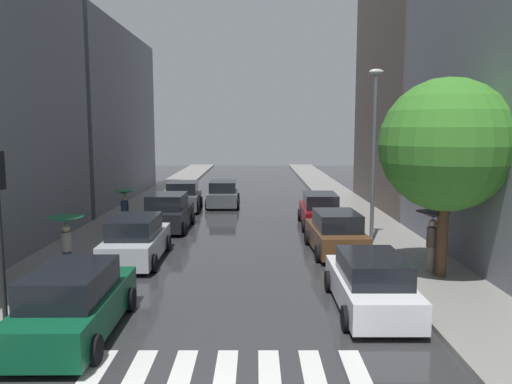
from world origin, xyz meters
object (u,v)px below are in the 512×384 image
(car_midroad, at_px, (224,194))
(lamp_post_right, at_px, (376,144))
(pedestrian_near_tree, at_px, (126,200))
(parked_car_left_third, at_px, (169,213))
(parked_car_left_fourth, at_px, (184,197))
(parked_car_right_third, at_px, (321,211))
(pedestrian_far_side, at_px, (67,230))
(parked_car_right_second, at_px, (337,234))
(parked_car_left_second, at_px, (138,240))
(parked_car_right_nearest, at_px, (372,284))
(pedestrian_foreground, at_px, (434,227))
(street_tree_right, at_px, (448,145))
(parked_car_left_nearest, at_px, (76,303))

(car_midroad, relative_size, lamp_post_right, 0.61)
(pedestrian_near_tree, bearing_deg, parked_car_left_third, 26.10)
(parked_car_left_fourth, xyz_separation_m, car_midroad, (2.34, 1.58, -0.05))
(parked_car_left_fourth, relative_size, parked_car_right_third, 0.92)
(parked_car_right_third, distance_m, pedestrian_far_side, 13.05)
(parked_car_left_third, height_order, parked_car_right_second, parked_car_left_third)
(parked_car_left_third, relative_size, pedestrian_far_side, 2.17)
(parked_car_left_third, bearing_deg, parked_car_left_fourth, 2.31)
(parked_car_left_second, distance_m, parked_car_right_second, 7.81)
(parked_car_right_third, bearing_deg, pedestrian_near_tree, 101.04)
(parked_car_left_third, xyz_separation_m, parked_car_right_nearest, (7.49, -10.99, -0.09))
(pedestrian_near_tree, relative_size, pedestrian_far_side, 0.99)
(parked_car_left_second, xyz_separation_m, lamp_post_right, (9.43, 2.54, 3.50))
(parked_car_left_fourth, bearing_deg, parked_car_right_third, -126.15)
(parked_car_right_third, distance_m, pedestrian_near_tree, 9.66)
(parked_car_right_third, xyz_separation_m, pedestrian_far_side, (-9.52, -8.89, 0.83))
(parked_car_left_fourth, distance_m, pedestrian_foreground, 17.25)
(parked_car_left_second, xyz_separation_m, parked_car_left_third, (0.16, 5.91, 0.03))
(pedestrian_near_tree, bearing_deg, pedestrian_foreground, -27.89)
(street_tree_right, height_order, lamp_post_right, lamp_post_right)
(pedestrian_near_tree, xyz_separation_m, pedestrian_far_side, (-0.03, -7.24, 0.05))
(lamp_post_right, bearing_deg, car_midroad, 122.91)
(parked_car_right_nearest, distance_m, lamp_post_right, 8.60)
(car_midroad, height_order, lamp_post_right, lamp_post_right)
(parked_car_left_nearest, distance_m, pedestrian_far_side, 5.07)
(parked_car_right_third, bearing_deg, pedestrian_foreground, -161.62)
(parked_car_left_second, relative_size, car_midroad, 1.05)
(parked_car_left_second, distance_m, pedestrian_far_side, 2.93)
(pedestrian_far_side, bearing_deg, parked_car_left_nearest, 117.65)
(parked_car_left_nearest, relative_size, parked_car_left_third, 1.14)
(pedestrian_foreground, bearing_deg, lamp_post_right, -50.33)
(parked_car_left_nearest, bearing_deg, car_midroad, -6.98)
(parked_car_left_third, xyz_separation_m, car_midroad, (2.23, 7.50, -0.07))
(parked_car_left_nearest, height_order, pedestrian_foreground, pedestrian_foreground)
(parked_car_left_fourth, distance_m, parked_car_right_third, 9.25)
(parked_car_right_nearest, distance_m, car_midroad, 19.23)
(parked_car_left_nearest, distance_m, parked_car_left_second, 6.80)
(car_midroad, bearing_deg, parked_car_left_third, 162.43)
(parked_car_left_second, height_order, pedestrian_foreground, pedestrian_foreground)
(parked_car_right_nearest, relative_size, pedestrian_far_side, 2.37)
(car_midroad, bearing_deg, parked_car_left_fourth, 122.93)
(parked_car_left_third, xyz_separation_m, pedestrian_near_tree, (-1.90, -0.85, 0.75))
(parked_car_right_nearest, distance_m, parked_car_right_third, 11.79)
(parked_car_left_nearest, height_order, parked_car_right_third, parked_car_left_nearest)
(parked_car_right_second, bearing_deg, parked_car_right_third, -2.93)
(parked_car_left_second, height_order, parked_car_right_nearest, parked_car_left_second)
(parked_car_left_nearest, bearing_deg, parked_car_right_nearest, -77.72)
(parked_car_right_second, bearing_deg, lamp_post_right, -55.98)
(parked_car_left_nearest, distance_m, lamp_post_right, 13.64)
(parked_car_left_fourth, bearing_deg, parked_car_left_nearest, 177.79)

